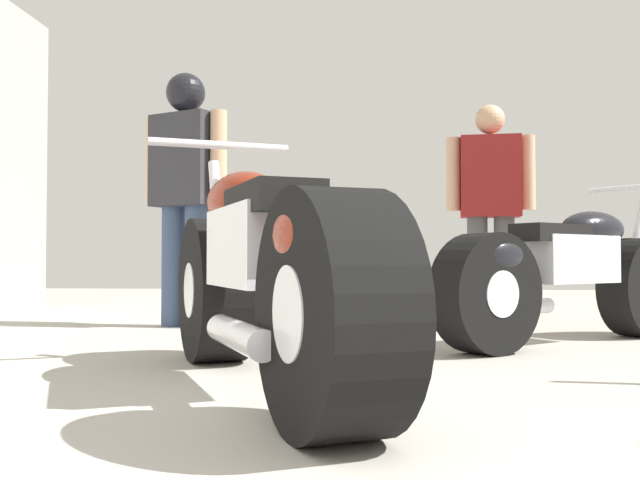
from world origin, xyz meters
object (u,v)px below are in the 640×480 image
at_px(motorcycle_black_naked, 566,275).
at_px(motorcycle_maroon_cruiser, 261,275).
at_px(mechanic_with_helmet, 185,174).
at_px(mechanic_in_blue, 491,199).

bearing_deg(motorcycle_black_naked, motorcycle_maroon_cruiser, -134.81).
xyz_separation_m(motorcycle_maroon_cruiser, motorcycle_black_naked, (1.44, 1.45, -0.03)).
bearing_deg(mechanic_with_helmet, motorcycle_maroon_cruiser, -68.63).
bearing_deg(motorcycle_black_naked, mechanic_with_helmet, 159.81).
relative_size(motorcycle_maroon_cruiser, motorcycle_black_naked, 1.24).
relative_size(motorcycle_black_naked, mechanic_in_blue, 1.02).
bearing_deg(motorcycle_maroon_cruiser, mechanic_with_helmet, 111.37).
distance_m(motorcycle_maroon_cruiser, motorcycle_black_naked, 2.05).
distance_m(motorcycle_maroon_cruiser, mechanic_with_helmet, 2.57).
bearing_deg(mechanic_in_blue, mechanic_with_helmet, -167.75).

